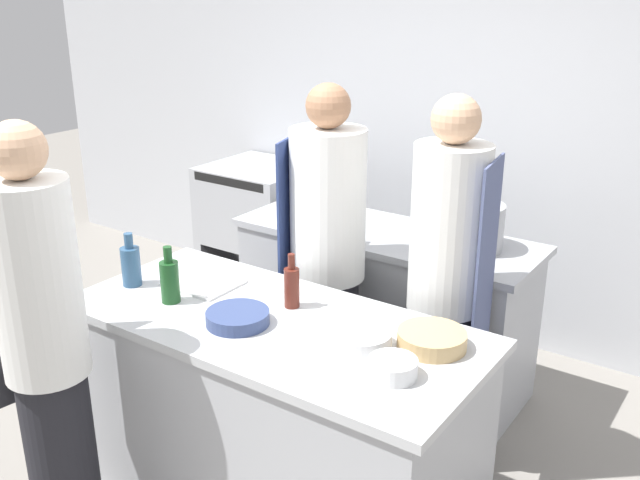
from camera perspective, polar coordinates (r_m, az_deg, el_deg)
wall_back at (r=4.62m, az=12.83°, el=8.92°), size 8.00×0.06×2.80m
prep_counter at (r=3.23m, az=-3.64°, el=-13.70°), size 1.81×0.83×0.92m
pass_counter at (r=4.20m, az=5.07°, el=-5.27°), size 1.74×0.64×0.92m
oven_range at (r=5.27m, az=-4.71°, el=0.59°), size 0.73×0.69×1.01m
chef_at_prep_near at (r=2.95m, az=-21.06°, el=-8.33°), size 0.35×0.34×1.81m
chef_at_stove at (r=3.32m, az=10.01°, el=-4.03°), size 0.38×0.36×1.82m
chef_at_pass_far at (r=3.62m, az=0.56°, el=-1.82°), size 0.43×0.42×1.81m
bottle_olive_oil at (r=3.18m, az=-11.93°, el=-3.16°), size 0.08×0.08×0.26m
bottle_vinegar at (r=3.07m, az=-2.27°, el=-3.70°), size 0.07×0.07×0.24m
bottle_wine at (r=3.40m, az=-14.89°, el=-1.92°), size 0.09×0.09×0.25m
bowl_mixing_large at (r=2.76m, az=3.21°, el=-7.98°), size 0.25×0.25×0.07m
bowl_prep_small at (r=2.80m, az=8.94°, el=-7.86°), size 0.27×0.27×0.07m
bowl_ceramic_blue at (r=2.97m, az=-6.60°, el=-6.18°), size 0.26×0.26×0.06m
bowl_wooden_salad at (r=2.59m, az=5.84°, el=-10.15°), size 0.18×0.18×0.07m
cutting_board at (r=3.37m, az=-9.30°, el=-3.41°), size 0.32×0.26×0.01m
stockpot at (r=3.81m, az=12.17°, el=1.06°), size 0.32×0.32×0.24m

